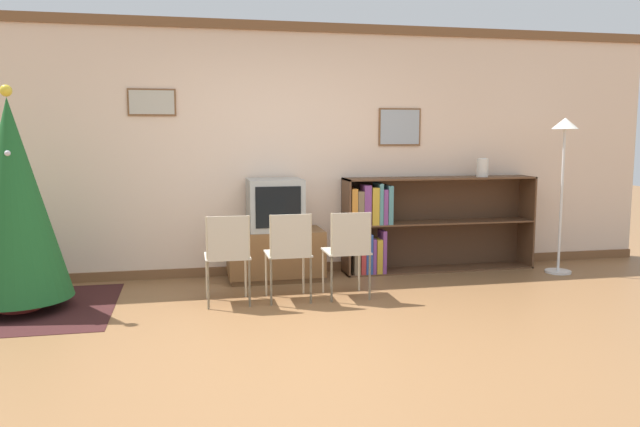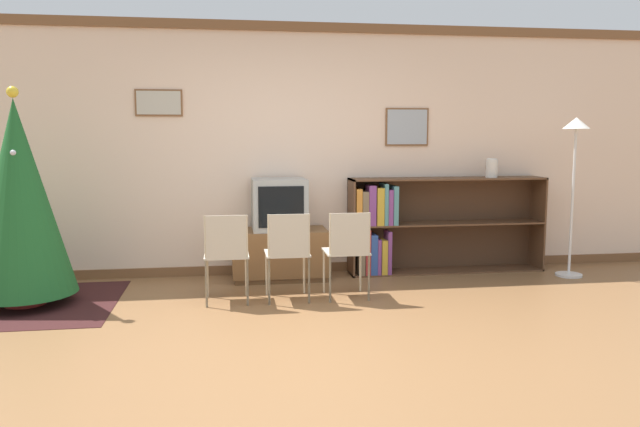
{
  "view_description": "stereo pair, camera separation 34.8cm",
  "coord_description": "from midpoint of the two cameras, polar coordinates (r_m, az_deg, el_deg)",
  "views": [
    {
      "loc": [
        -0.96,
        -4.36,
        1.53
      ],
      "look_at": [
        0.25,
        1.28,
        0.79
      ],
      "focal_mm": 35.0,
      "sensor_mm": 36.0,
      "label": 1
    },
    {
      "loc": [
        -0.61,
        -4.42,
        1.53
      ],
      "look_at": [
        0.25,
        1.28,
        0.79
      ],
      "focal_mm": 35.0,
      "sensor_mm": 36.0,
      "label": 2
    }
  ],
  "objects": [
    {
      "name": "folding_chair_right",
      "position": [
        5.76,
        0.88,
        -3.24
      ],
      "size": [
        0.4,
        0.4,
        0.82
      ],
      "color": "#BCB29E",
      "rests_on": "ground_plane"
    },
    {
      "name": "folding_chair_center",
      "position": [
        5.66,
        -4.59,
        -3.45
      ],
      "size": [
        0.4,
        0.4,
        0.82
      ],
      "color": "#BCB29E",
      "rests_on": "ground_plane"
    },
    {
      "name": "bookshelf",
      "position": [
        6.95,
        6.34,
        -0.98
      ],
      "size": [
        2.18,
        0.36,
        1.05
      ],
      "color": "brown",
      "rests_on": "ground_plane"
    },
    {
      "name": "ground_plane",
      "position": [
        4.71,
        -1.87,
        -11.61
      ],
      "size": [
        24.0,
        24.0,
        0.0
      ],
      "primitive_type": "plane",
      "color": "brown"
    },
    {
      "name": "television",
      "position": [
        6.51,
        -5.67,
        0.81
      ],
      "size": [
        0.56,
        0.49,
        0.54
      ],
      "color": "#9E9E99",
      "rests_on": "tv_console"
    },
    {
      "name": "folding_chair_left",
      "position": [
        5.62,
        -10.21,
        -3.62
      ],
      "size": [
        0.4,
        0.4,
        0.82
      ],
      "color": "#BCB29E",
      "rests_on": "ground_plane"
    },
    {
      "name": "vase",
      "position": [
        7.19,
        13.3,
        4.14
      ],
      "size": [
        0.13,
        0.13,
        0.21
      ],
      "color": "silver",
      "rests_on": "bookshelf"
    },
    {
      "name": "standing_lamp",
      "position": [
        7.19,
        20.1,
        5.09
      ],
      "size": [
        0.28,
        0.28,
        1.7
      ],
      "color": "silver",
      "rests_on": "ground_plane"
    },
    {
      "name": "christmas_tree",
      "position": [
        6.0,
        -27.79,
        1.08
      ],
      "size": [
        0.92,
        0.92,
        1.93
      ],
      "color": "maroon",
      "rests_on": "area_rug"
    },
    {
      "name": "tv_console",
      "position": [
        6.59,
        -5.61,
        -3.77
      ],
      "size": [
        0.99,
        0.51,
        0.53
      ],
      "color": "brown",
      "rests_on": "ground_plane"
    },
    {
      "name": "wall_back",
      "position": [
        6.8,
        -5.46,
        5.8
      ],
      "size": [
        8.84,
        0.11,
        2.7
      ],
      "color": "beige",
      "rests_on": "ground_plane"
    },
    {
      "name": "area_rug",
      "position": [
        6.17,
        -27.25,
        -7.82
      ],
      "size": [
        1.6,
        1.59,
        0.01
      ],
      "color": "#381919",
      "rests_on": "ground_plane"
    }
  ]
}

